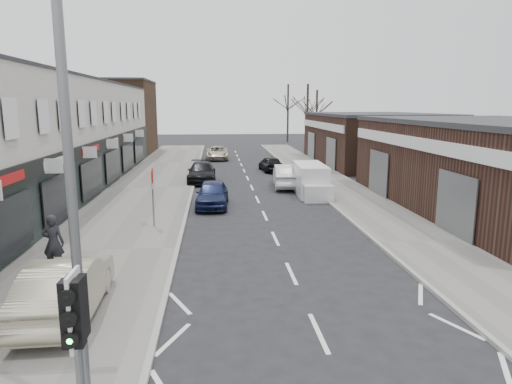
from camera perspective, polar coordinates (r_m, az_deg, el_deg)
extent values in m
plane|color=black|center=(10.03, 10.57, -22.26)|extent=(160.00, 160.00, 0.00)
cube|color=slate|center=(30.85, -13.13, 0.46)|extent=(5.50, 64.00, 0.12)
cube|color=slate|center=(31.62, 9.91, 0.83)|extent=(3.50, 64.00, 0.12)
cube|color=beige|center=(29.76, -27.14, 5.97)|extent=(8.00, 41.00, 7.10)
cube|color=#442D1D|center=(54.23, -17.16, 8.80)|extent=(8.00, 10.00, 8.00)
cube|color=#3C251B|center=(26.84, 28.73, 2.63)|extent=(10.00, 18.00, 4.50)
cube|color=#3C251B|center=(44.76, 14.42, 6.37)|extent=(10.00, 16.00, 4.50)
cylinder|color=slate|center=(7.43, -21.09, -20.94)|extent=(0.12, 0.12, 3.00)
cube|color=silver|center=(6.95, -21.69, -13.52)|extent=(0.05, 0.55, 1.10)
cube|color=black|center=(6.85, -21.98, -13.92)|extent=(0.28, 0.22, 0.95)
sphere|color=#0CE533|center=(6.87, -22.09, -16.61)|extent=(0.18, 0.18, 0.18)
cube|color=black|center=(7.06, -21.42, -13.13)|extent=(0.26, 0.20, 0.90)
cylinder|color=slate|center=(7.72, -22.10, 0.14)|extent=(0.16, 0.16, 8.00)
cylinder|color=slate|center=(20.66, -12.75, -0.84)|extent=(0.07, 0.07, 2.50)
cube|color=white|center=(20.54, -12.68, 0.80)|extent=(0.04, 0.45, 0.25)
cube|color=white|center=(28.39, 6.76, 1.60)|extent=(1.87, 4.19, 1.88)
cube|color=white|center=(26.15, 7.82, -0.23)|extent=(1.69, 0.78, 0.99)
cylinder|color=black|center=(26.96, 5.76, -0.23)|extent=(0.20, 0.63, 0.63)
cylinder|color=black|center=(27.29, 8.93, -0.17)|extent=(0.20, 0.63, 0.63)
cylinder|color=black|center=(29.75, 4.72, 0.83)|extent=(0.20, 0.63, 0.63)
cylinder|color=black|center=(30.05, 7.60, 0.87)|extent=(0.20, 0.63, 0.63)
imported|color=#A9A387|center=(12.92, -22.63, -10.82)|extent=(1.70, 4.57, 1.49)
imported|color=black|center=(16.20, -24.01, -5.84)|extent=(0.72, 0.49, 1.89)
imported|color=#151E43|center=(24.85, -5.47, -0.24)|extent=(1.91, 4.24, 1.41)
imported|color=black|center=(33.02, -6.80, 2.47)|extent=(1.99, 4.86, 1.41)
imported|color=#BEAF98|center=(46.70, -4.88, 4.89)|extent=(2.25, 4.81, 1.33)
imported|color=silver|center=(30.76, 3.84, 2.05)|extent=(2.03, 4.84, 1.56)
imported|color=black|center=(38.20, 1.84, 3.56)|extent=(1.88, 3.87, 1.27)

